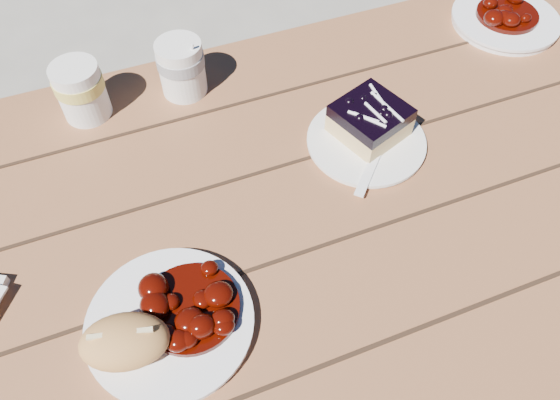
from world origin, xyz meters
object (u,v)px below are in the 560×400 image
object	(u,v)px
main_plate	(170,324)
dessert_plate	(366,142)
picnic_table	(367,235)
bread_roll	(125,342)
blueberry_cake	(370,120)
coffee_cup	(182,68)
second_plate	(505,20)
second_cup	(81,91)

from	to	relation	value
main_plate	dessert_plate	xyz separation A→B (m)	(0.38, 0.19, -0.00)
picnic_table	bread_roll	world-z (taller)	bread_roll
main_plate	blueberry_cake	size ratio (longest dim) A/B	1.62
picnic_table	main_plate	xyz separation A→B (m)	(-0.37, -0.12, 0.17)
main_plate	picnic_table	bearing A→B (deg)	18.18
main_plate	dessert_plate	world-z (taller)	main_plate
coffee_cup	second_plate	xyz separation A→B (m)	(0.64, -0.04, -0.04)
main_plate	blueberry_cake	world-z (taller)	blueberry_cake
bread_roll	blueberry_cake	bearing A→B (deg)	27.37
second_plate	blueberry_cake	bearing A→B (deg)	-155.92
main_plate	bread_roll	bearing A→B (deg)	-160.02
blueberry_cake	second_cup	distance (m)	0.48
second_cup	coffee_cup	bearing A→B (deg)	-1.29
picnic_table	dessert_plate	bearing A→B (deg)	80.85
coffee_cup	bread_roll	bearing A→B (deg)	-113.17
main_plate	second_plate	distance (m)	0.87
main_plate	second_plate	xyz separation A→B (m)	(0.78, 0.39, 0.00)
main_plate	second_cup	distance (m)	0.44
dessert_plate	main_plate	bearing A→B (deg)	-152.79
second_cup	second_plate	bearing A→B (deg)	-3.35
second_plate	bread_roll	bearing A→B (deg)	-154.15
picnic_table	blueberry_cake	world-z (taller)	blueberry_cake
dessert_plate	second_plate	distance (m)	0.45
bread_roll	second_cup	distance (m)	0.45
bread_roll	dessert_plate	size ratio (longest dim) A/B	0.57
dessert_plate	second_plate	xyz separation A→B (m)	(0.40, 0.19, 0.00)
bread_roll	coffee_cup	xyz separation A→B (m)	(0.19, 0.45, 0.01)
picnic_table	coffee_cup	world-z (taller)	coffee_cup
coffee_cup	second_plate	bearing A→B (deg)	-3.90
picnic_table	main_plate	size ratio (longest dim) A/B	9.50
dessert_plate	coffee_cup	bearing A→B (deg)	135.81
second_plate	picnic_table	bearing A→B (deg)	-147.45
picnic_table	blueberry_cake	bearing A→B (deg)	76.18
blueberry_cake	second_cup	size ratio (longest dim) A/B	1.32
main_plate	second_cup	bearing A→B (deg)	94.34
picnic_table	coffee_cup	bearing A→B (deg)	126.60
bread_roll	coffee_cup	world-z (taller)	coffee_cup
blueberry_cake	second_cup	xyz separation A→B (m)	(-0.42, 0.22, 0.01)
picnic_table	bread_roll	distance (m)	0.49
picnic_table	dessert_plate	world-z (taller)	dessert_plate
bread_roll	dessert_plate	world-z (taller)	bread_roll
picnic_table	second_plate	distance (m)	0.52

